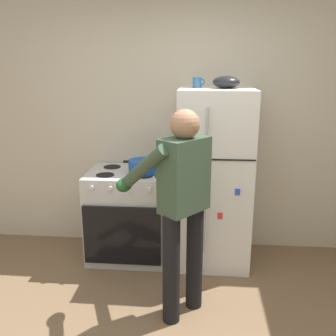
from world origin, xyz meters
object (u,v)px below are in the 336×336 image
at_px(person_cook, 180,196).
at_px(coffee_mug, 197,82).
at_px(red_pot, 143,166).
at_px(mixing_bowl, 226,82).
at_px(stove_range, 128,215).
at_px(refrigerator, 214,178).

distance_m(person_cook, coffee_mug, 1.20).
distance_m(red_pot, coffee_mug, 0.93).
height_order(red_pot, mixing_bowl, mixing_bowl).
bearing_deg(red_pot, coffee_mug, 11.33).
distance_m(coffee_mug, mixing_bowl, 0.26).
distance_m(person_cook, red_pot, 0.91).
bearing_deg(person_cook, stove_range, 123.06).
relative_size(stove_range, mixing_bowl, 3.68).
distance_m(person_cook, mixing_bowl, 1.22).
height_order(refrigerator, mixing_bowl, mixing_bowl).
relative_size(coffee_mug, mixing_bowl, 0.46).
bearing_deg(stove_range, coffee_mug, 5.23).
relative_size(person_cook, coffee_mug, 14.28).
distance_m(refrigerator, person_cook, 0.92).
bearing_deg(refrigerator, red_pot, -175.80).
distance_m(refrigerator, coffee_mug, 0.91).
xyz_separation_m(coffee_mug, mixing_bowl, (0.26, -0.05, 0.01)).
bearing_deg(coffee_mug, person_cook, -96.14).
bearing_deg(mixing_bowl, coffee_mug, 169.01).
bearing_deg(mixing_bowl, red_pot, -176.22).
distance_m(refrigerator, stove_range, 0.93).
height_order(person_cook, mixing_bowl, mixing_bowl).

